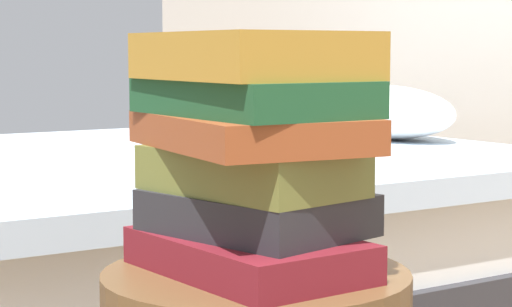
{
  "coord_description": "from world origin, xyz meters",
  "views": [
    {
      "loc": [
        0.9,
        -0.66,
        0.72
      ],
      "look_at": [
        0.0,
        0.0,
        0.6
      ],
      "focal_mm": 68.29,
      "sensor_mm": 36.0,
      "label": 1
    }
  ],
  "objects": [
    {
      "name": "bed",
      "position": [
        -1.25,
        0.56,
        0.23
      ],
      "size": [
        1.63,
        2.07,
        0.62
      ],
      "rotation": [
        0.0,
        0.0,
        -0.05
      ],
      "color": "#2D2D33",
      "rests_on": "ground_plane"
    },
    {
      "name": "book_maroon",
      "position": [
        -0.0,
        -0.01,
        0.49
      ],
      "size": [
        0.28,
        0.18,
        0.04
      ],
      "primitive_type": "cube",
      "rotation": [
        0.0,
        0.0,
        0.0
      ],
      "color": "maroon",
      "rests_on": "side_table"
    },
    {
      "name": "book_charcoal",
      "position": [
        -0.01,
        0.01,
        0.53
      ],
      "size": [
        0.27,
        0.21,
        0.05
      ],
      "primitive_type": "cube",
      "rotation": [
        0.0,
        0.0,
        0.16
      ],
      "color": "#28282D",
      "rests_on": "book_maroon"
    },
    {
      "name": "book_olive",
      "position": [
        -0.01,
        -0.0,
        0.58
      ],
      "size": [
        0.26,
        0.18,
        0.05
      ],
      "primitive_type": "cube",
      "rotation": [
        0.0,
        0.0,
        0.12
      ],
      "color": "olive",
      "rests_on": "book_charcoal"
    },
    {
      "name": "book_rust",
      "position": [
        -0.01,
        0.0,
        0.63
      ],
      "size": [
        0.32,
        0.24,
        0.04
      ],
      "primitive_type": "cube",
      "rotation": [
        0.0,
        0.0,
        -0.18
      ],
      "color": "#994723",
      "rests_on": "book_olive"
    },
    {
      "name": "book_forest",
      "position": [
        -0.01,
        -0.0,
        0.67
      ],
      "size": [
        0.29,
        0.19,
        0.04
      ],
      "primitive_type": "cube",
      "rotation": [
        0.0,
        0.0,
        -0.05
      ],
      "color": "#1E512D",
      "rests_on": "book_rust"
    },
    {
      "name": "book_ochre",
      "position": [
        -0.01,
        0.0,
        0.71
      ],
      "size": [
        0.27,
        0.21,
        0.05
      ],
      "primitive_type": "cube",
      "rotation": [
        0.0,
        0.0,
        -0.07
      ],
      "color": "#B7842D",
      "rests_on": "book_forest"
    }
  ]
}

